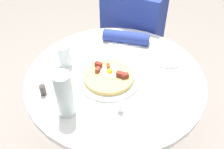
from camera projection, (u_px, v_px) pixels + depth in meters
name	position (u px, v px, depth m)	size (l,w,h in m)	color
dining_table	(115.00, 100.00, 1.36)	(0.87, 0.87, 0.74)	silver
person_seated	(132.00, 47.00, 1.81)	(0.39, 0.48, 1.14)	#2D2D33
pizza_plate	(109.00, 79.00, 1.21)	(0.30, 0.30, 0.01)	silver
breakfast_pizza	(109.00, 76.00, 1.20)	(0.24, 0.24, 0.05)	tan
bread_plate	(167.00, 59.00, 1.33)	(0.16, 0.16, 0.01)	silver
napkin	(125.00, 42.00, 1.44)	(0.17, 0.14, 0.00)	white
fork	(123.00, 40.00, 1.45)	(0.18, 0.01, 0.01)	silver
knife	(126.00, 43.00, 1.43)	(0.18, 0.01, 0.01)	silver
water_glass	(65.00, 55.00, 1.27)	(0.07, 0.07, 0.11)	silver
water_bottle	(64.00, 95.00, 1.00)	(0.07, 0.07, 0.21)	silver
salt_shaker	(120.00, 107.00, 1.06)	(0.03, 0.03, 0.05)	white
pepper_shaker	(43.00, 90.00, 1.13)	(0.03, 0.03, 0.05)	#3F3833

